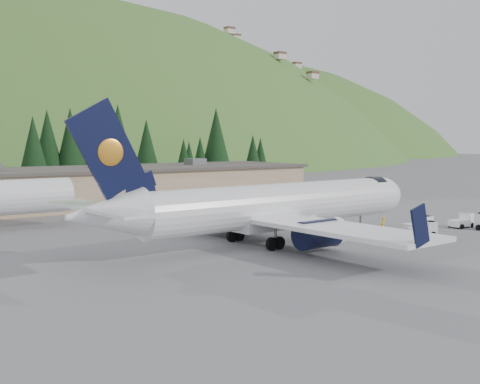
% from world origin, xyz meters
% --- Properties ---
extents(ground, '(600.00, 600.00, 0.00)m').
position_xyz_m(ground, '(0.00, 0.00, 0.00)').
color(ground, '#58585D').
extents(airliner, '(35.94, 33.68, 11.94)m').
position_xyz_m(airliner, '(-1.05, -0.04, 3.18)').
color(airliner, white).
rests_on(airliner, ground).
extents(baggage_tug_a, '(3.08, 2.02, 1.57)m').
position_xyz_m(baggage_tug_a, '(14.53, -3.82, 0.71)').
color(baggage_tug_a, white).
rests_on(baggage_tug_a, ground).
extents(baggage_tug_b, '(2.75, 1.72, 1.44)m').
position_xyz_m(baggage_tug_b, '(20.87, -4.37, 0.65)').
color(baggage_tug_b, white).
rests_on(baggage_tug_b, ground).
extents(terminal_building, '(71.00, 17.00, 6.10)m').
position_xyz_m(terminal_building, '(-5.01, 38.00, 2.62)').
color(terminal_building, tan).
rests_on(terminal_building, ground).
extents(baggage_tug_d, '(2.88, 2.45, 1.38)m').
position_xyz_m(baggage_tug_d, '(13.06, -5.46, 0.62)').
color(baggage_tug_d, white).
rests_on(baggage_tug_d, ground).
extents(ramp_worker, '(0.69, 0.65, 1.58)m').
position_xyz_m(ramp_worker, '(10.94, -2.31, 0.79)').
color(ramp_worker, '#FFD000').
rests_on(ramp_worker, ground).
extents(hills, '(614.00, 330.00, 300.00)m').
position_xyz_m(hills, '(53.34, 207.38, -82.80)').
color(hills, '#3D6521').
rests_on(hills, ground).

